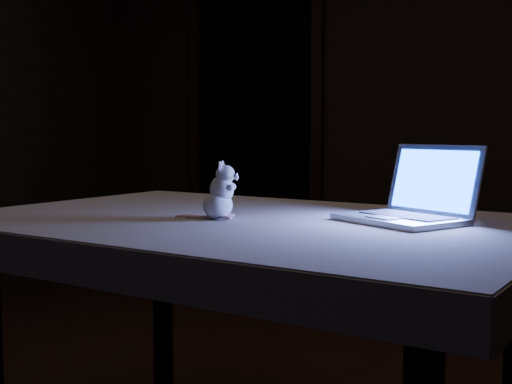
% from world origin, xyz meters
% --- Properties ---
extents(back_wall, '(4.50, 0.04, 2.60)m').
position_xyz_m(back_wall, '(0.00, 2.50, 1.30)').
color(back_wall, black).
rests_on(back_wall, ground).
extents(doorway, '(1.06, 0.36, 2.13)m').
position_xyz_m(doorway, '(-1.10, 2.50, 1.06)').
color(doorway, black).
rests_on(doorway, back_wall).
extents(table, '(1.66, 1.20, 0.82)m').
position_xyz_m(table, '(0.20, -0.30, 0.41)').
color(table, black).
rests_on(table, floor).
extents(tablecloth, '(1.87, 1.50, 0.10)m').
position_xyz_m(tablecloth, '(0.24, -0.25, 0.78)').
color(tablecloth, beige).
rests_on(tablecloth, table).
extents(laptop, '(0.41, 0.39, 0.21)m').
position_xyz_m(laptop, '(0.61, -0.21, 0.94)').
color(laptop, '#ADADB1').
rests_on(laptop, tablecloth).
extents(plush_mouse, '(0.15, 0.15, 0.16)m').
position_xyz_m(plush_mouse, '(0.14, -0.36, 0.91)').
color(plush_mouse, silver).
rests_on(plush_mouse, tablecloth).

